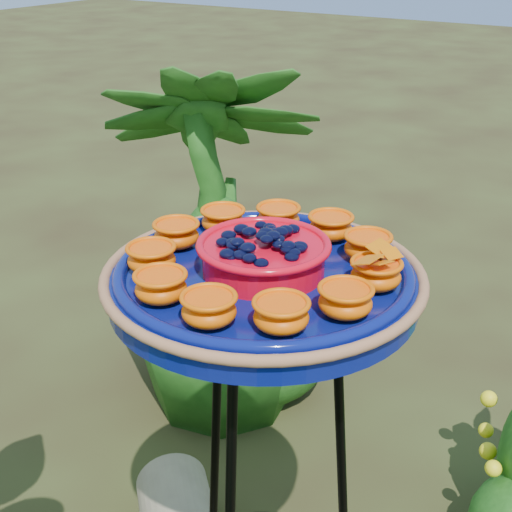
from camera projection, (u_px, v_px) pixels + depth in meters
name	position (u px, v px, depth m)	size (l,w,h in m)	color
tripod_stand	(262.00, 481.00, 1.16)	(0.40, 0.40, 0.86)	black
feeder_dish	(264.00, 273.00, 1.00)	(0.55, 0.55, 0.10)	#081262
shrub_back_right	(220.00, 242.00, 2.01)	(0.59, 0.59, 1.05)	#184713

